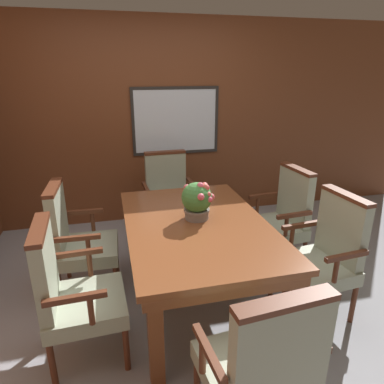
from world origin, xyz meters
TOP-DOWN VIEW (x-y plane):
  - ground_plane at (0.00, 0.00)m, footprint 14.00×14.00m
  - wall_back at (0.00, 1.92)m, footprint 7.20×0.08m
  - dining_table at (0.06, 0.06)m, footprint 1.09×1.67m
  - chair_left_far at (-0.90, 0.44)m, footprint 0.53×0.57m
  - chair_head_near at (0.07, -1.16)m, footprint 0.59×0.55m
  - chair_right_far at (1.01, 0.44)m, footprint 0.55×0.59m
  - chair_left_near at (-0.88, -0.33)m, footprint 0.53×0.58m
  - chair_head_far at (0.05, 1.30)m, footprint 0.57×0.53m
  - chair_right_near at (1.00, -0.29)m, footprint 0.55×0.59m
  - potted_plant at (0.08, 0.13)m, footprint 0.27×0.26m

SIDE VIEW (x-z plane):
  - ground_plane at x=0.00m, z-range 0.00..0.00m
  - chair_left_far at x=-0.90m, z-range 0.02..1.00m
  - chair_head_near at x=0.07m, z-range 0.02..1.00m
  - chair_right_far at x=1.01m, z-range 0.02..1.00m
  - chair_left_near at x=-0.88m, z-range 0.02..1.00m
  - chair_head_far at x=0.05m, z-range 0.02..1.00m
  - chair_right_near at x=1.00m, z-range 0.02..1.00m
  - dining_table at x=0.06m, z-range 0.27..0.99m
  - potted_plant at x=0.08m, z-range 0.72..1.04m
  - wall_back at x=0.00m, z-range 0.00..2.45m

